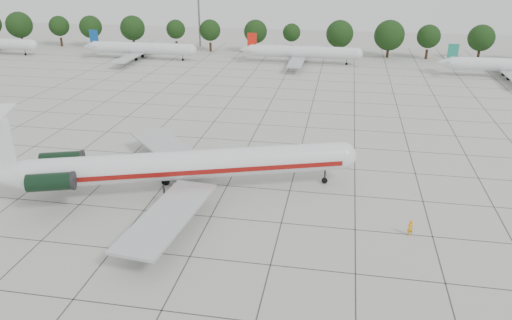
# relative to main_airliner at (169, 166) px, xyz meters

# --- Properties ---
(ground) EXTENTS (260.00, 260.00, 0.00)m
(ground) POSITION_rel_main_airliner_xyz_m (6.31, 3.37, -3.75)
(ground) COLOR beige
(ground) RESTS_ON ground
(apron_joints) EXTENTS (170.00, 170.00, 0.02)m
(apron_joints) POSITION_rel_main_airliner_xyz_m (6.31, 18.37, -3.74)
(apron_joints) COLOR #383838
(apron_joints) RESTS_ON ground
(main_airliner) EXTENTS (44.18, 33.68, 10.61)m
(main_airliner) POSITION_rel_main_airliner_xyz_m (0.00, 0.00, 0.00)
(main_airliner) COLOR silver
(main_airliner) RESTS_ON ground
(ground_crew) EXTENTS (0.80, 0.68, 1.85)m
(ground_crew) POSITION_rel_main_airliner_xyz_m (27.90, -4.77, -2.82)
(ground_crew) COLOR orange
(ground_crew) RESTS_ON ground
(bg_airliner_b) EXTENTS (28.24, 27.20, 7.40)m
(bg_airliner_b) POSITION_rel_main_airliner_xyz_m (-33.89, 74.49, -0.84)
(bg_airliner_b) COLOR silver
(bg_airliner_b) RESTS_ON ground
(bg_airliner_c) EXTENTS (28.24, 27.20, 7.40)m
(bg_airliner_c) POSITION_rel_main_airliner_xyz_m (8.97, 76.97, -0.84)
(bg_airliner_c) COLOR silver
(bg_airliner_c) RESTS_ON ground
(bg_airliner_d) EXTENTS (28.24, 27.20, 7.40)m
(bg_airliner_d) POSITION_rel_main_airliner_xyz_m (57.63, 69.86, -0.84)
(bg_airliner_d) COLOR silver
(bg_airliner_d) RESTS_ON ground
(tree_line) EXTENTS (249.86, 8.44, 10.22)m
(tree_line) POSITION_rel_main_airliner_xyz_m (-5.37, 88.37, 2.23)
(tree_line) COLOR #332114
(tree_line) RESTS_ON ground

